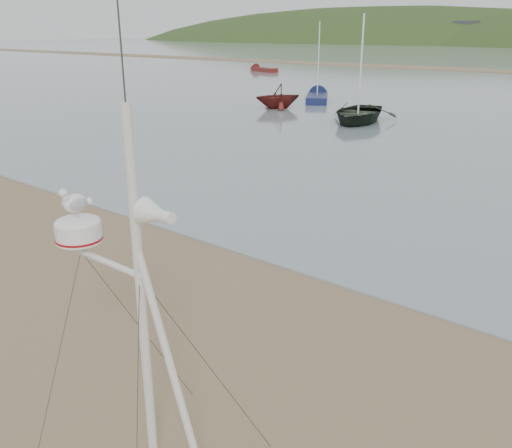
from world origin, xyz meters
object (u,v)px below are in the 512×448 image
Objects in this scene: boat_red at (278,85)px; dinghy_red_far at (259,69)px; boat_dark at (360,75)px; mast_rig at (140,372)px; sailboat_blue_near at (318,96)px.

boat_red is 35.24m from dinghy_red_far.
boat_red is (-7.02, 1.76, -1.05)m from boat_dark.
sailboat_blue_near is at bearing 119.85° from mast_rig.
boat_dark is 1.68× the size of boat_red.
mast_rig is 1.70× the size of boat_red.
sailboat_blue_near is at bearing 120.93° from boat_dark.
boat_red is at bearing 124.10° from mast_rig.
mast_rig is 37.16m from sailboat_blue_near.
mast_rig is 66.72m from dinghy_red_far.
mast_rig reaches higher than boat_dark.
boat_red is at bearing -49.00° from dinghy_red_far.
sailboat_blue_near reaches higher than dinghy_red_far.
sailboat_blue_near is 30.35m from dinghy_red_far.
sailboat_blue_near reaches higher than mast_rig.
dinghy_red_far is (-40.83, 52.76, -0.98)m from mast_rig.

